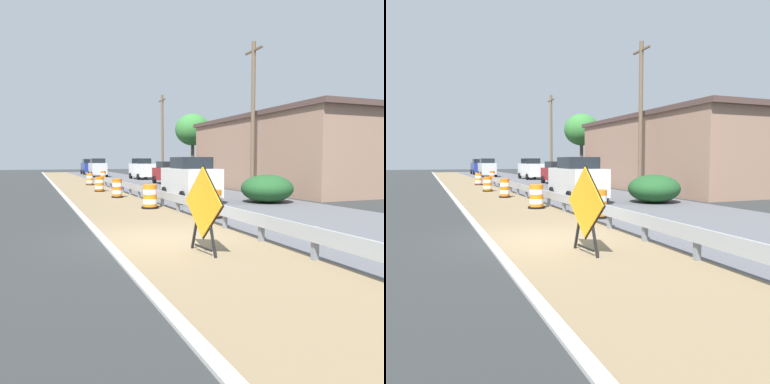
# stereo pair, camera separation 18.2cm
# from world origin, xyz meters

# --- Properties ---
(ground_plane) EXTENTS (160.00, 160.00, 0.00)m
(ground_plane) POSITION_xyz_m (0.00, 0.00, 0.00)
(ground_plane) COLOR #2B2D2D
(median_dirt_strip) EXTENTS (3.78, 120.00, 0.01)m
(median_dirt_strip) POSITION_xyz_m (0.69, 0.00, 0.00)
(median_dirt_strip) COLOR #7F6B4C
(median_dirt_strip) RESTS_ON ground
(far_lane_asphalt) EXTENTS (7.09, 120.00, 0.00)m
(far_lane_asphalt) POSITION_xyz_m (6.13, 0.00, 0.00)
(far_lane_asphalt) COLOR #56565B
(far_lane_asphalt) RESTS_ON ground
(curb_near_edge) EXTENTS (0.20, 120.00, 0.11)m
(curb_near_edge) POSITION_xyz_m (-1.30, 0.00, 0.00)
(curb_near_edge) COLOR #ADADA8
(curb_near_edge) RESTS_ON ground
(guardrail_median) EXTENTS (0.18, 44.90, 0.71)m
(guardrail_median) POSITION_xyz_m (2.35, -0.22, 0.52)
(guardrail_median) COLOR #999EA3
(guardrail_median) RESTS_ON ground
(warning_sign_diamond) EXTENTS (0.21, 1.65, 1.97)m
(warning_sign_diamond) POSITION_xyz_m (0.52, -1.85, 1.05)
(warning_sign_diamond) COLOR black
(warning_sign_diamond) RESTS_ON ground
(traffic_barrel_nearest) EXTENTS (0.73, 0.73, 1.01)m
(traffic_barrel_nearest) POSITION_xyz_m (3.03, 2.91, 0.45)
(traffic_barrel_nearest) COLOR orange
(traffic_barrel_nearest) RESTS_ON ground
(traffic_barrel_close) EXTENTS (0.74, 0.74, 1.02)m
(traffic_barrel_close) POSITION_xyz_m (1.70, 6.39, 0.46)
(traffic_barrel_close) COLOR orange
(traffic_barrel_close) RESTS_ON ground
(traffic_barrel_mid) EXTENTS (0.64, 0.64, 1.04)m
(traffic_barrel_mid) POSITION_xyz_m (1.38, 11.73, 0.47)
(traffic_barrel_mid) COLOR orange
(traffic_barrel_mid) RESTS_ON ground
(traffic_barrel_far) EXTENTS (0.67, 0.67, 0.97)m
(traffic_barrel_far) POSITION_xyz_m (1.16, 16.32, 0.43)
(traffic_barrel_far) COLOR orange
(traffic_barrel_far) RESTS_ON ground
(traffic_barrel_farther) EXTENTS (0.66, 0.66, 0.96)m
(traffic_barrel_farther) POSITION_xyz_m (1.49, 23.32, 0.43)
(traffic_barrel_farther) COLOR orange
(traffic_barrel_farther) RESTS_ON ground
(traffic_barrel_farthest) EXTENTS (0.64, 0.64, 1.00)m
(traffic_barrel_farthest) POSITION_xyz_m (3.44, 28.51, 0.45)
(traffic_barrel_farthest) COLOR orange
(traffic_barrel_farthest) RESTS_ON ground
(car_lead_near_lane) EXTENTS (2.08, 4.60, 2.25)m
(car_lead_near_lane) POSITION_xyz_m (4.65, 39.72, 1.12)
(car_lead_near_lane) COLOR silver
(car_lead_near_lane) RESTS_ON ground
(car_trailing_near_lane) EXTENTS (2.08, 4.51, 2.23)m
(car_trailing_near_lane) POSITION_xyz_m (8.13, 31.66, 1.11)
(car_trailing_near_lane) COLOR silver
(car_trailing_near_lane) RESTS_ON ground
(car_lead_far_lane) EXTENTS (2.06, 4.48, 2.20)m
(car_lead_far_lane) POSITION_xyz_m (4.42, 8.59, 1.10)
(car_lead_far_lane) COLOR silver
(car_lead_far_lane) RESTS_ON ground
(car_mid_far_lane) EXTENTS (2.12, 4.21, 1.94)m
(car_mid_far_lane) POSITION_xyz_m (8.08, 22.45, 0.97)
(car_mid_far_lane) COLOR maroon
(car_mid_far_lane) RESTS_ON ground
(car_trailing_far_lane) EXTENTS (2.18, 4.07, 2.20)m
(car_trailing_far_lane) POSITION_xyz_m (4.88, 48.82, 1.10)
(car_trailing_far_lane) COLOR navy
(car_trailing_far_lane) RESTS_ON ground
(roadside_shop_near) EXTENTS (7.36, 16.35, 5.09)m
(roadside_shop_near) POSITION_xyz_m (13.64, 13.40, 2.55)
(roadside_shop_near) COLOR #93705B
(roadside_shop_near) RESTS_ON ground
(utility_pole_near) EXTENTS (0.24, 1.80, 8.85)m
(utility_pole_near) POSITION_xyz_m (9.12, 10.41, 4.59)
(utility_pole_near) COLOR brown
(utility_pole_near) RESTS_ON ground
(utility_pole_mid) EXTENTS (0.24, 1.80, 8.29)m
(utility_pole_mid) POSITION_xyz_m (8.90, 26.86, 4.30)
(utility_pole_mid) COLOR brown
(utility_pole_mid) RESTS_ON ground
(bush_roadside) EXTENTS (2.53, 2.53, 1.36)m
(bush_roadside) POSITION_xyz_m (7.62, 6.51, 0.68)
(bush_roadside) COLOR #1E4C23
(bush_roadside) RESTS_ON ground
(tree_roadside) EXTENTS (3.70, 3.70, 6.93)m
(tree_roadside) POSITION_xyz_m (12.98, 29.07, 5.23)
(tree_roadside) COLOR #4C3D2D
(tree_roadside) RESTS_ON ground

